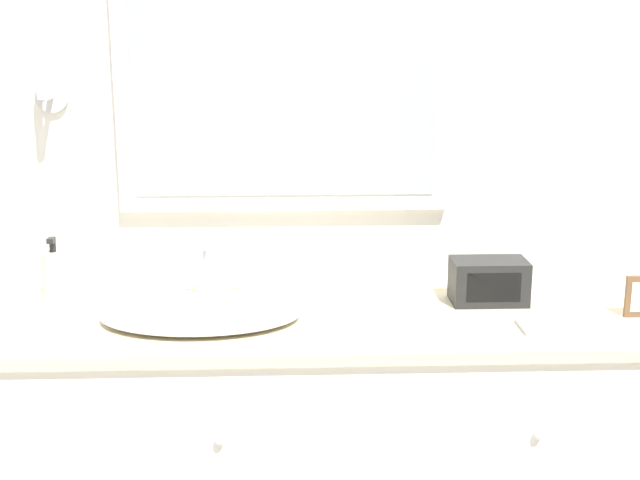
# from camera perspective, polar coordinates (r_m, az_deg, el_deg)

# --- Properties ---
(wall_back) EXTENTS (8.00, 0.18, 2.55)m
(wall_back) POSITION_cam_1_polar(r_m,az_deg,el_deg) (2.54, 2.57, 6.67)
(wall_back) COLOR white
(wall_back) RESTS_ON ground_plane
(vanity_counter) EXTENTS (2.16, 0.58, 0.85)m
(vanity_counter) POSITION_cam_1_polar(r_m,az_deg,el_deg) (2.50, 3.09, -14.03)
(vanity_counter) COLOR white
(vanity_counter) RESTS_ON ground_plane
(sink_basin) EXTENTS (0.51, 0.39, 0.17)m
(sink_basin) POSITION_cam_1_polar(r_m,az_deg,el_deg) (2.30, -7.61, -4.59)
(sink_basin) COLOR silver
(sink_basin) RESTS_ON vanity_counter
(soap_bottle) EXTENTS (0.07, 0.07, 0.17)m
(soap_bottle) POSITION_cam_1_polar(r_m,az_deg,el_deg) (2.56, -16.62, -2.04)
(soap_bottle) COLOR beige
(soap_bottle) RESTS_ON vanity_counter
(appliance_box) EXTENTS (0.20, 0.12, 0.12)m
(appliance_box) POSITION_cam_1_polar(r_m,az_deg,el_deg) (2.44, 10.76, -2.61)
(appliance_box) COLOR black
(appliance_box) RESTS_ON vanity_counter
(hand_towel_near_sink) EXTENTS (0.14, 0.11, 0.04)m
(hand_towel_near_sink) POSITION_cam_1_polar(r_m,az_deg,el_deg) (2.38, -19.68, -4.63)
(hand_towel_near_sink) COLOR white
(hand_towel_near_sink) RESTS_ON vanity_counter
(metal_tray) EXTENTS (0.16, 0.11, 0.01)m
(metal_tray) POSITION_cam_1_polar(r_m,az_deg,el_deg) (2.29, 14.58, -5.39)
(metal_tray) COLOR #ADADB2
(metal_tray) RESTS_ON vanity_counter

